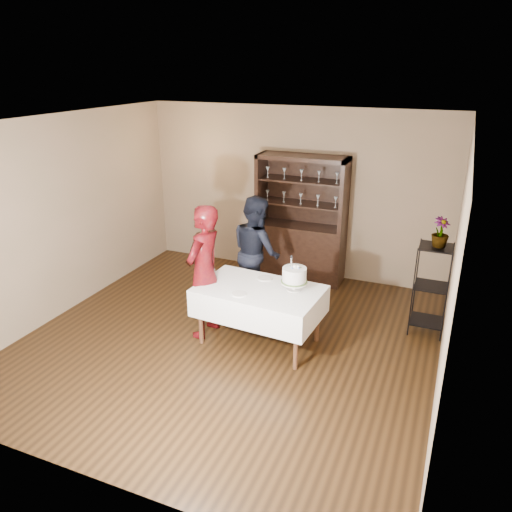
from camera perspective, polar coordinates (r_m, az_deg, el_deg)
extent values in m
plane|color=black|center=(6.46, -3.01, -9.55)|extent=(5.00, 5.00, 0.00)
plane|color=white|center=(5.59, -3.56, 14.98)|extent=(5.00, 5.00, 0.00)
cube|color=#706048|center=(8.12, 4.45, 7.25)|extent=(5.00, 0.02, 2.70)
cube|color=#706048|center=(7.29, -21.33, 4.20)|extent=(0.02, 5.00, 2.70)
cube|color=#706048|center=(5.36, 21.61, -1.74)|extent=(0.02, 5.00, 2.70)
cube|color=black|center=(8.09, 5.03, 0.50)|extent=(1.40, 0.48, 0.90)
cube|color=black|center=(8.00, 5.75, 7.73)|extent=(1.40, 0.03, 1.10)
cube|color=black|center=(7.68, 5.40, 11.15)|extent=(1.40, 0.48, 0.06)
cube|color=black|center=(7.84, 5.22, 5.97)|extent=(1.28, 0.42, 0.02)
cube|color=black|center=(7.75, 5.31, 8.61)|extent=(1.28, 0.42, 0.02)
cylinder|color=black|center=(6.58, 17.45, -4.08)|extent=(0.02, 0.02, 1.20)
cylinder|color=black|center=(6.57, 20.91, -4.57)|extent=(0.02, 0.02, 1.20)
cylinder|color=black|center=(6.95, 17.81, -2.75)|extent=(0.02, 0.02, 1.20)
cylinder|color=black|center=(6.94, 21.08, -3.22)|extent=(0.02, 0.02, 1.20)
cube|color=black|center=(6.95, 18.87, -7.01)|extent=(0.40, 0.40, 0.02)
cube|color=black|center=(6.74, 19.37, -3.25)|extent=(0.40, 0.40, 0.01)
cube|color=black|center=(6.55, 19.92, 0.98)|extent=(0.40, 0.40, 0.02)
cube|color=white|center=(6.14, 0.39, -5.15)|extent=(1.56, 1.03, 0.34)
cylinder|color=#51301D|center=(6.26, -6.35, -7.04)|extent=(0.06, 0.06, 0.71)
cylinder|color=#51301D|center=(5.74, 4.60, -9.78)|extent=(0.06, 0.06, 0.71)
cylinder|color=#51301D|center=(6.79, -3.14, -4.55)|extent=(0.06, 0.06, 0.71)
cylinder|color=#51301D|center=(6.32, 7.05, -6.80)|extent=(0.06, 0.06, 0.71)
imported|color=#37050F|center=(6.27, -5.95, -1.81)|extent=(0.47, 0.66, 1.73)
imported|color=black|center=(7.05, 0.04, 0.51)|extent=(0.99, 0.99, 1.62)
cylinder|color=white|center=(6.04, 4.35, -3.82)|extent=(0.18, 0.18, 0.01)
cylinder|color=white|center=(6.03, 4.37, -3.48)|extent=(0.05, 0.05, 0.09)
cylinder|color=white|center=(6.01, 4.38, -3.03)|extent=(0.32, 0.32, 0.01)
cylinder|color=#4A6731|center=(6.00, 4.38, -2.90)|extent=(0.32, 0.32, 0.02)
cylinder|color=silver|center=(5.97, 4.40, -2.18)|extent=(0.35, 0.35, 0.18)
sphere|color=#5E7DC9|center=(5.92, 4.68, -1.32)|extent=(0.02, 0.02, 0.02)
cube|color=white|center=(5.90, 4.06, -0.82)|extent=(0.02, 0.02, 0.13)
cube|color=black|center=(5.87, 4.08, -0.13)|extent=(0.02, 0.02, 0.05)
cylinder|color=white|center=(5.91, -1.92, -4.36)|extent=(0.22, 0.22, 0.01)
cylinder|color=white|center=(6.32, 1.02, -2.56)|extent=(0.25, 0.25, 0.01)
imported|color=#4A6731|center=(6.49, 20.33, 2.55)|extent=(0.29, 0.29, 0.37)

